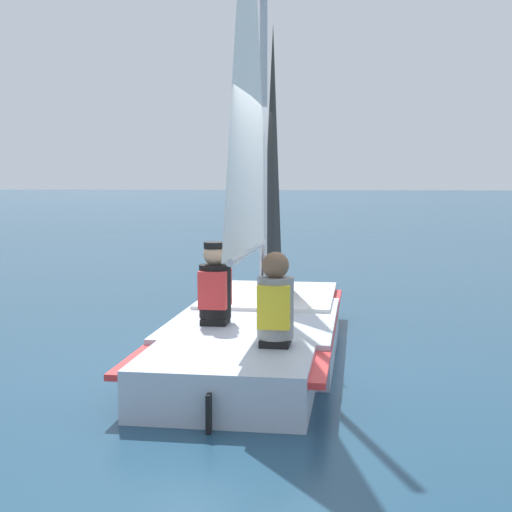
{
  "coord_description": "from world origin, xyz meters",
  "views": [
    {
      "loc": [
        -6.93,
        -1.01,
        1.73
      ],
      "look_at": [
        0.0,
        0.0,
        0.99
      ],
      "focal_mm": 50.0,
      "sensor_mm": 36.0,
      "label": 1
    }
  ],
  "objects": [
    {
      "name": "ground_plane",
      "position": [
        0.0,
        0.0,
        0.0
      ],
      "size": [
        260.0,
        260.0,
        0.0
      ],
      "primitive_type": "plane",
      "color": "navy"
    },
    {
      "name": "sailor_crew",
      "position": [
        -1.25,
        -0.34,
        0.62
      ],
      "size": [
        0.34,
        0.3,
        1.16
      ],
      "rotation": [
        0.0,
        0.0,
        0.0
      ],
      "color": "black",
      "rests_on": "ground_plane"
    },
    {
      "name": "sailboat_main",
      "position": [
        -0.01,
        -0.0,
        0.67
      ],
      "size": [
        4.51,
        1.59,
        5.16
      ],
      "rotation": [
        0.0,
        0.0,
        0.0
      ],
      "color": "#B2BCCC",
      "rests_on": "ground_plane"
    },
    {
      "name": "sailor_helm",
      "position": [
        -0.45,
        0.32,
        0.63
      ],
      "size": [
        0.34,
        0.3,
        1.16
      ],
      "rotation": [
        0.0,
        0.0,
        0.0
      ],
      "color": "black",
      "rests_on": "ground_plane"
    }
  ]
}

